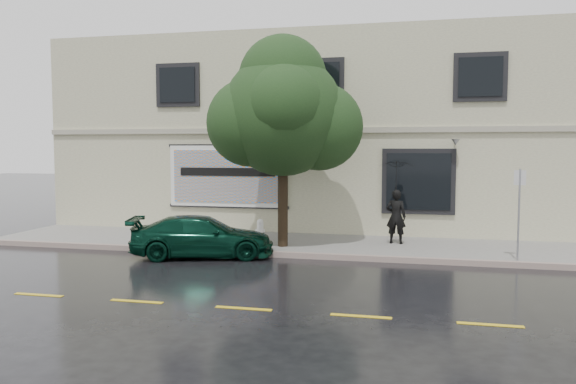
% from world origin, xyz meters
% --- Properties ---
extents(ground, '(90.00, 90.00, 0.00)m').
position_xyz_m(ground, '(0.00, 0.00, 0.00)').
color(ground, black).
rests_on(ground, ground).
extents(sidewalk, '(20.00, 3.50, 0.15)m').
position_xyz_m(sidewalk, '(0.00, 3.25, 0.07)').
color(sidewalk, gray).
rests_on(sidewalk, ground).
extents(curb, '(20.00, 0.18, 0.16)m').
position_xyz_m(curb, '(0.00, 1.50, 0.07)').
color(curb, gray).
rests_on(curb, ground).
extents(road_marking, '(19.00, 0.12, 0.01)m').
position_xyz_m(road_marking, '(0.00, -3.50, 0.01)').
color(road_marking, gold).
rests_on(road_marking, ground).
extents(building, '(20.00, 8.12, 7.00)m').
position_xyz_m(building, '(0.00, 9.00, 3.50)').
color(building, beige).
rests_on(building, ground).
extents(billboard, '(4.30, 0.16, 2.20)m').
position_xyz_m(billboard, '(-3.20, 4.92, 2.05)').
color(billboard, white).
rests_on(billboard, ground).
extents(car, '(4.24, 2.73, 1.14)m').
position_xyz_m(car, '(-2.62, 1.07, 0.57)').
color(car, black).
rests_on(car, ground).
extents(pedestrian, '(0.65, 0.47, 1.63)m').
position_xyz_m(pedestrian, '(2.56, 3.60, 0.97)').
color(pedestrian, black).
rests_on(pedestrian, sidewalk).
extents(umbrella, '(1.45, 1.45, 0.82)m').
position_xyz_m(umbrella, '(2.56, 3.60, 2.19)').
color(umbrella, black).
rests_on(umbrella, pedestrian).
extents(street_tree, '(3.53, 3.53, 5.58)m').
position_xyz_m(street_tree, '(-0.65, 2.41, 3.95)').
color(street_tree, '#332416').
rests_on(street_tree, sidewalk).
extents(fire_hydrant, '(0.29, 0.27, 0.71)m').
position_xyz_m(fire_hydrant, '(-1.50, 3.00, 0.49)').
color(fire_hydrant, white).
rests_on(fire_hydrant, sidewalk).
extents(sign_pole, '(0.29, 0.06, 2.34)m').
position_xyz_m(sign_pole, '(5.69, 1.70, 1.58)').
color(sign_pole, '#94969C').
rests_on(sign_pole, sidewalk).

